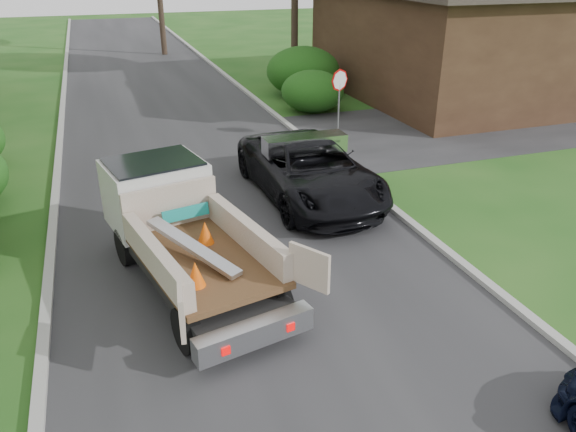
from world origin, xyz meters
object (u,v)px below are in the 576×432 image
at_px(black_pickup, 310,170).
at_px(stop_sign, 339,90).
at_px(house_right, 455,24).
at_px(flatbed_truck, 174,219).

bearing_deg(black_pickup, stop_sign, 56.53).
relative_size(house_right, black_pickup, 2.29).
distance_m(flatbed_truck, black_pickup, 4.78).
distance_m(stop_sign, house_right, 9.37).
distance_m(house_right, flatbed_truck, 19.08).
distance_m(stop_sign, flatbed_truck, 9.87).
bearing_deg(stop_sign, black_pickup, -121.89).
height_order(house_right, flatbed_truck, house_right).
relative_size(stop_sign, flatbed_truck, 0.43).
xyz_separation_m(house_right, flatbed_truck, (-14.55, -12.16, -2.03)).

